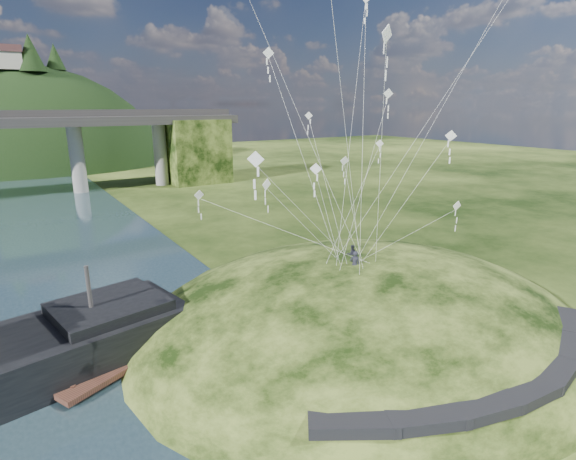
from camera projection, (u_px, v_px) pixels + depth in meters
ground at (286, 368)px, 28.25m from camera, size 320.00×320.00×0.00m
grass_hill at (360, 341)px, 34.44m from camera, size 36.00×32.00×13.00m
footpath at (504, 378)px, 23.69m from camera, size 22.29×5.84×0.83m
wooden_dock at (156, 343)px, 30.27m from camera, size 13.66×7.88×1.00m
kite_flyers at (354, 248)px, 32.84m from camera, size 2.26×2.72×2.01m
kite_swarm at (352, 89)px, 30.82m from camera, size 21.02×16.63×20.89m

